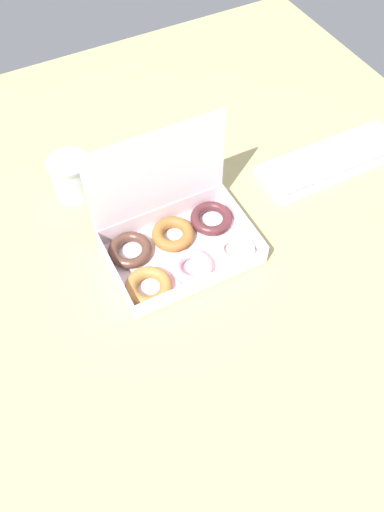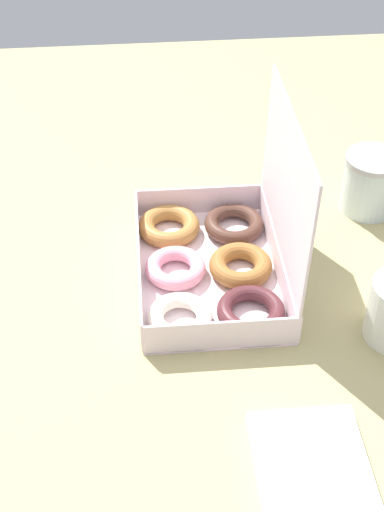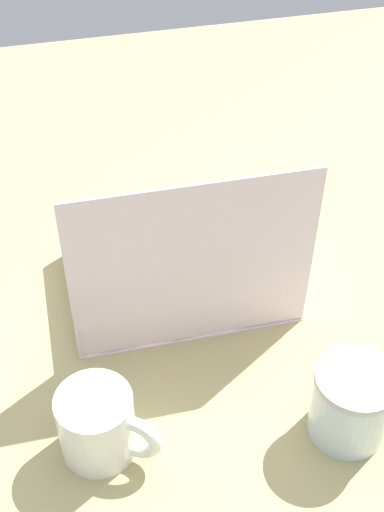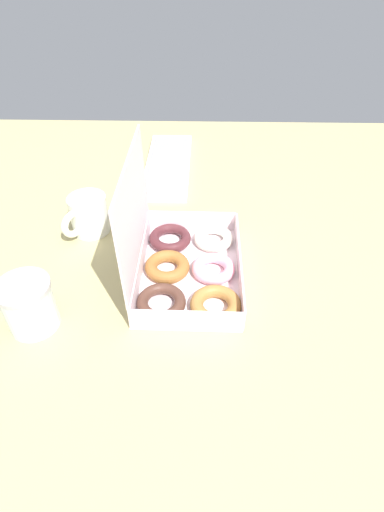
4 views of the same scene
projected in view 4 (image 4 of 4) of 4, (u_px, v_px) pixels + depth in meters
The scene contains 5 objects.
ground_plane at pixel (189, 282), 91.56cm from camera, with size 180.00×180.00×2.00cm, color tan.
donut_box at pixel (184, 263), 89.67cm from camera, with size 35.82×25.22×28.38cm.
keyboard at pixel (168, 165), 129.63cm from camera, with size 41.57×14.22×2.20cm.
coffee_mug at pixel (88, 215), 101.24cm from camera, with size 12.50×10.48×9.89cm.
glass_jar at pixel (29, 305), 77.46cm from camera, with size 10.46×10.46×10.87cm.
Camera 4 is at (-65.37, -2.30, 63.35)cm, focal length 28.00 mm.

